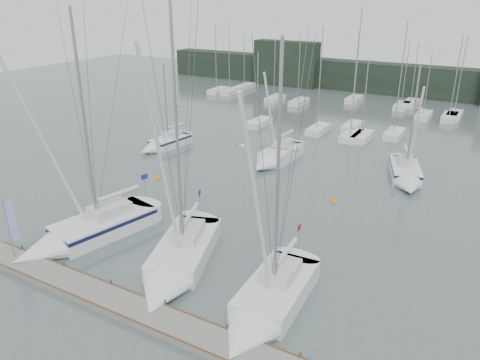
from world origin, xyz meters
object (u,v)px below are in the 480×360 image
object	(u,v)px
sailboat_mid_d	(407,176)
buoy_c	(158,178)
buoy_a	(256,193)
sailboat_near_center	(175,267)
sailboat_mid_a	(163,144)
sailboat_mid_b	(274,158)
dock_banner	(11,224)
sailboat_near_right	(263,310)
sailboat_near_left	(79,234)
buoy_b	(334,202)

from	to	relation	value
sailboat_mid_d	buoy_c	bearing A→B (deg)	-169.50
buoy_a	sailboat_near_center	bearing A→B (deg)	-83.46
sailboat_mid_a	sailboat_mid_b	world-z (taller)	sailboat_mid_b
buoy_a	sailboat_mid_b	bearing A→B (deg)	104.42
sailboat_mid_a	sailboat_mid_d	xyz separation A→B (m)	(25.70, 3.35, 0.04)
sailboat_mid_a	dock_banner	size ratio (longest dim) A/B	2.42
sailboat_near_right	buoy_a	bearing A→B (deg)	116.17
sailboat_near_left	sailboat_near_center	world-z (taller)	sailboat_near_center
buoy_b	sailboat_near_left	bearing A→B (deg)	-130.55
sailboat_mid_a	sailboat_mid_d	distance (m)	25.92
buoy_b	buoy_c	xyz separation A→B (m)	(-16.22, -3.17, 0.00)
sailboat_mid_b	sailboat_mid_a	bearing A→B (deg)	-169.46
sailboat_mid_b	dock_banner	size ratio (longest dim) A/B	2.81
sailboat_near_right	sailboat_near_left	bearing A→B (deg)	173.36
sailboat_near_left	sailboat_near_right	distance (m)	14.88
sailboat_mid_b	buoy_a	size ratio (longest dim) A/B	22.66
dock_banner	sailboat_mid_b	bearing A→B (deg)	53.72
sailboat_near_center	buoy_b	size ratio (longest dim) A/B	26.36
sailboat_mid_b	buoy_b	world-z (taller)	sailboat_mid_b
sailboat_mid_a	sailboat_mid_b	distance (m)	13.04
sailboat_near_center	sailboat_mid_d	world-z (taller)	sailboat_near_center
buoy_b	buoy_c	distance (m)	16.52
sailboat_near_left	buoy_a	world-z (taller)	sailboat_near_left
sailboat_near_right	sailboat_mid_b	bearing A→B (deg)	111.46
sailboat_mid_b	buoy_a	world-z (taller)	sailboat_mid_b
sailboat_near_left	sailboat_near_center	size ratio (longest dim) A/B	0.95
sailboat_near_center	buoy_c	xyz separation A→B (m)	(-11.26, 12.20, -0.57)
sailboat_near_left	sailboat_near_right	size ratio (longest dim) A/B	1.07
sailboat_near_left	buoy_b	distance (m)	20.28
sailboat_near_left	sailboat_near_center	xyz separation A→B (m)	(8.22, 0.03, -0.09)
sailboat_near_left	dock_banner	xyz separation A→B (m)	(-1.55, -3.81, 2.17)
sailboat_near_center	buoy_c	size ratio (longest dim) A/B	30.21
sailboat_near_right	buoy_b	bearing A→B (deg)	92.86
sailboat_near_left	buoy_a	bearing A→B (deg)	77.36
sailboat_mid_a	sailboat_mid_d	world-z (taller)	sailboat_mid_d
sailboat_mid_b	buoy_c	world-z (taller)	sailboat_mid_b
dock_banner	buoy_a	bearing A→B (deg)	42.57
sailboat_near_center	sailboat_mid_b	distance (m)	21.70
sailboat_near_center	dock_banner	bearing A→B (deg)	-177.41
buoy_a	buoy_c	world-z (taller)	buoy_c
buoy_a	dock_banner	size ratio (longest dim) A/B	0.12
sailboat_near_center	buoy_a	world-z (taller)	sailboat_near_center
sailboat_near_left	buoy_a	size ratio (longest dim) A/B	32.60
buoy_a	sailboat_mid_a	bearing A→B (deg)	158.63
sailboat_near_left	sailboat_mid_d	xyz separation A→B (m)	(17.46, 22.95, -0.09)
sailboat_near_left	buoy_c	xyz separation A→B (m)	(-3.04, 12.23, -0.66)
sailboat_mid_d	buoy_b	xyz separation A→B (m)	(-4.28, -7.55, -0.57)
sailboat_near_right	dock_banner	xyz separation A→B (m)	(-16.40, -2.87, 2.25)
sailboat_near_right	sailboat_mid_a	size ratio (longest dim) A/B	1.56
sailboat_mid_d	dock_banner	bearing A→B (deg)	-142.47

